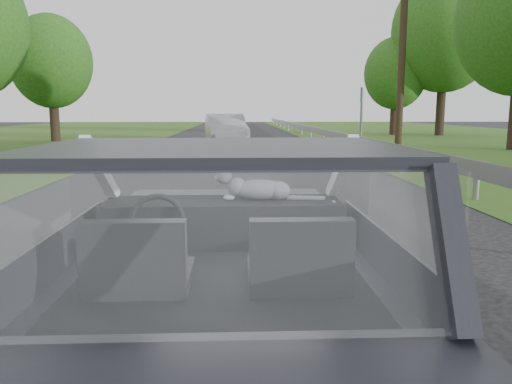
{
  "coord_description": "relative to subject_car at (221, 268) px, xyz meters",
  "views": [
    {
      "loc": [
        0.09,
        -2.7,
        1.6
      ],
      "look_at": [
        0.22,
        0.54,
        1.07
      ],
      "focal_mm": 35.0,
      "sensor_mm": 36.0,
      "label": 1
    }
  ],
  "objects": [
    {
      "name": "guardrail",
      "position": [
        4.3,
        10.0,
        -0.15
      ],
      "size": [
        0.05,
        90.0,
        0.32
      ],
      "primitive_type": "cube",
      "color": "#979797",
      "rests_on": "ground"
    },
    {
      "name": "steering_wheel",
      "position": [
        -0.4,
        0.33,
        0.2
      ],
      "size": [
        0.36,
        0.36,
        0.04
      ],
      "primitive_type": "torus",
      "color": "black",
      "rests_on": "dashboard"
    },
    {
      "name": "subject_car",
      "position": [
        0.0,
        0.0,
        0.0
      ],
      "size": [
        1.8,
        4.0,
        1.45
      ],
      "primitive_type": "cube",
      "color": "black",
      "rests_on": "ground"
    },
    {
      "name": "driver_seat",
      "position": [
        -0.4,
        -0.29,
        0.16
      ],
      "size": [
        0.5,
        0.72,
        0.42
      ],
      "primitive_type": "cube",
      "color": "black",
      "rests_on": "subject_car"
    },
    {
      "name": "dashboard",
      "position": [
        0.0,
        0.62,
        0.12
      ],
      "size": [
        1.58,
        0.45,
        0.3
      ],
      "primitive_type": "cube",
      "color": "black",
      "rests_on": "subject_car"
    },
    {
      "name": "tree_3",
      "position": [
        13.42,
        29.57,
        4.32
      ],
      "size": [
        8.17,
        8.17,
        10.09
      ],
      "primitive_type": null,
      "rotation": [
        0.0,
        0.0,
        -0.27
      ],
      "color": "#194F13",
      "rests_on": "ground"
    },
    {
      "name": "tree_6",
      "position": [
        -9.42,
        24.21,
        2.44
      ],
      "size": [
        5.14,
        5.14,
        6.32
      ],
      "primitive_type": null,
      "rotation": [
        0.0,
        0.0,
        0.27
      ],
      "color": "#194F13",
      "rests_on": "ground"
    },
    {
      "name": "tree_2",
      "position": [
        10.68,
        30.58,
        2.38
      ],
      "size": [
        5.33,
        5.33,
        6.2
      ],
      "primitive_type": null,
      "rotation": [
        0.0,
        0.0,
        -0.39
      ],
      "color": "#194F13",
      "rests_on": "ground"
    },
    {
      "name": "cat",
      "position": [
        0.25,
        0.64,
        0.35
      ],
      "size": [
        0.55,
        0.21,
        0.24
      ],
      "primitive_type": "ellipsoid",
      "rotation": [
        0.0,
        0.0,
        -0.08
      ],
      "color": "gray",
      "rests_on": "dashboard"
    },
    {
      "name": "utility_pole",
      "position": [
        6.89,
        17.94,
        3.73
      ],
      "size": [
        0.36,
        0.36,
        8.9
      ],
      "primitive_type": "cylinder",
      "rotation": [
        0.0,
        0.0,
        0.27
      ],
      "color": "#3D2C1B",
      "rests_on": "ground"
    },
    {
      "name": "other_car",
      "position": [
        -0.33,
        18.9,
        0.01
      ],
      "size": [
        2.27,
        4.64,
        1.47
      ],
      "primitive_type": "imported",
      "rotation": [
        0.0,
        0.0,
        0.12
      ],
      "color": "#AAACB3",
      "rests_on": "ground"
    },
    {
      "name": "highway_sign",
      "position": [
        4.9,
        16.37,
        0.51
      ],
      "size": [
        0.39,
        0.97,
        2.46
      ],
      "primitive_type": "cube",
      "rotation": [
        0.0,
        0.0,
        -0.31
      ],
      "color": "#175A27",
      "rests_on": "ground"
    },
    {
      "name": "passenger_seat",
      "position": [
        0.4,
        -0.29,
        0.16
      ],
      "size": [
        0.5,
        0.72,
        0.42
      ],
      "primitive_type": "cube",
      "color": "black",
      "rests_on": "subject_car"
    }
  ]
}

